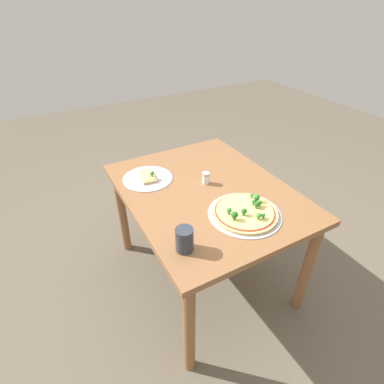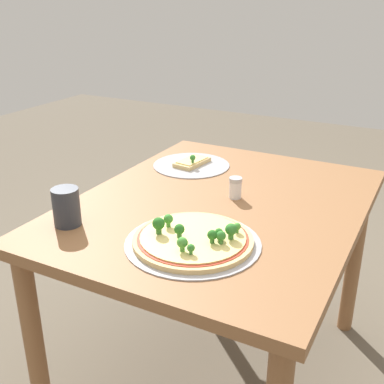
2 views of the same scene
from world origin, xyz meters
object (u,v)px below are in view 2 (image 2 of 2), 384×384
pizza_tray_whole (193,239)px  pizza_tray_slice (192,164)px  condiment_shaker (235,188)px  dining_table (219,227)px  drinking_cup (66,207)px

pizza_tray_whole → pizza_tray_slice: size_ratio=1.24×
pizza_tray_whole → condiment_shaker: 0.35m
pizza_tray_slice → condiment_shaker: condiment_shaker is taller
dining_table → pizza_tray_whole: (0.29, 0.06, 0.11)m
pizza_tray_whole → drinking_cup: 0.39m
pizza_tray_slice → condiment_shaker: size_ratio=4.22×
dining_table → pizza_tray_whole: size_ratio=2.99×
dining_table → pizza_tray_whole: pizza_tray_whole is taller
pizza_tray_slice → drinking_cup: bearing=-7.2°
pizza_tray_slice → dining_table: bearing=42.1°
dining_table → drinking_cup: 0.51m
dining_table → pizza_tray_whole: 0.32m
dining_table → pizza_tray_slice: 0.39m
pizza_tray_slice → condiment_shaker: (0.22, 0.28, 0.03)m
pizza_tray_whole → condiment_shaker: size_ratio=5.25×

